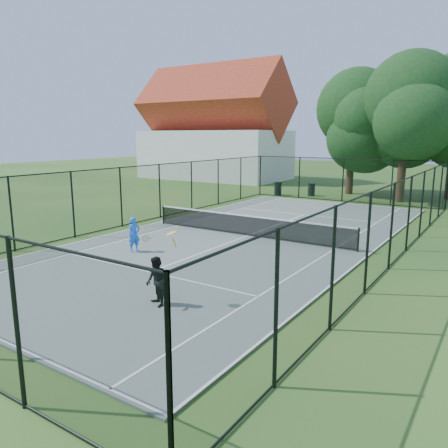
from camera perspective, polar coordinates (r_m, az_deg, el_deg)
The scene contains 11 objects.
ground at distance 19.83m, azimuth 3.07°, elevation -1.73°, with size 120.00×120.00×0.00m, color #23531C.
tennis_court at distance 19.82m, azimuth 3.07°, elevation -1.64°, with size 11.00×24.00×0.06m, color slate.
tennis_net at distance 19.70m, azimuth 3.09°, elevation -0.09°, with size 10.08×0.08×0.95m.
fence at distance 19.54m, azimuth 3.12°, elevation 2.56°, with size 13.10×26.10×3.00m.
tree_near_left at distance 35.66m, azimuth 16.43°, elevation 11.84°, with size 6.26×6.26×8.16m.
tree_near_mid at distance 32.46m, azimuth 22.66°, elevation 12.53°, with size 6.95×6.95×9.09m.
building at distance 47.01m, azimuth -1.27°, elevation 11.99°, with size 15.30×8.15×11.87m.
trash_bin_left at distance 34.05m, azimuth 7.06°, elevation 4.63°, with size 0.58×0.58×1.00m.
trash_bin_right at distance 33.98m, azimuth 11.33°, elevation 4.45°, with size 0.58×0.58×0.96m.
player_blue at distance 17.36m, azimuth -11.64°, elevation -1.36°, with size 0.81×0.57×1.37m.
player_black at distance 11.80m, azimuth -8.81°, elevation -7.41°, with size 0.81×0.95×2.10m.
Camera 1 is at (9.72, -16.67, 4.54)m, focal length 35.00 mm.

